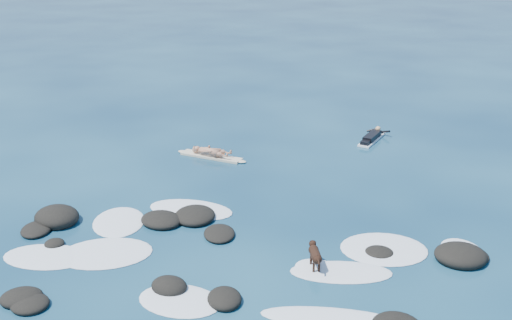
# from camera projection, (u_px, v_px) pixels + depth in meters

# --- Properties ---
(ground) EXTENTS (160.00, 160.00, 0.00)m
(ground) POSITION_uv_depth(u_px,v_px,m) (247.00, 235.00, 17.15)
(ground) COLOR #0A2642
(ground) RESTS_ON ground
(reef_rocks) EXTENTS (14.08, 7.25, 0.66)m
(reef_rocks) POSITION_uv_depth(u_px,v_px,m) (214.00, 253.00, 15.96)
(reef_rocks) COLOR black
(reef_rocks) RESTS_ON ground
(breaking_foam) EXTENTS (13.58, 6.72, 0.12)m
(breaking_foam) POSITION_uv_depth(u_px,v_px,m) (225.00, 253.00, 16.15)
(breaking_foam) COLOR white
(breaking_foam) RESTS_ON ground
(standing_surfer_rig) EXTENTS (3.13, 1.21, 1.80)m
(standing_surfer_rig) POSITION_uv_depth(u_px,v_px,m) (211.00, 141.00, 23.11)
(standing_surfer_rig) COLOR beige
(standing_surfer_rig) RESTS_ON ground
(paddling_surfer_rig) EXTENTS (1.46, 2.48, 0.44)m
(paddling_surfer_rig) POSITION_uv_depth(u_px,v_px,m) (372.00, 137.00, 25.34)
(paddling_surfer_rig) COLOR white
(paddling_surfer_rig) RESTS_ON ground
(dog) EXTENTS (0.46, 1.07, 0.69)m
(dog) POSITION_uv_depth(u_px,v_px,m) (315.00, 254.00, 15.24)
(dog) COLOR black
(dog) RESTS_ON ground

